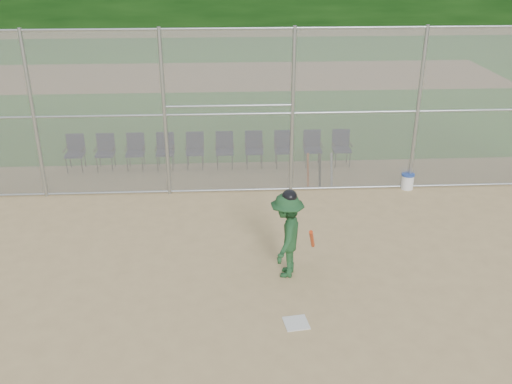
{
  "coord_description": "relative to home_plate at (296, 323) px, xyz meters",
  "views": [
    {
      "loc": [
        -0.57,
        -7.96,
        5.79
      ],
      "look_at": [
        0.0,
        2.5,
        1.1
      ],
      "focal_mm": 40.0,
      "sensor_mm": 36.0,
      "label": 1
    }
  ],
  "objects": [
    {
      "name": "chair_0",
      "position": [
        -5.16,
        7.04,
        0.47
      ],
      "size": [
        0.54,
        0.52,
        0.96
      ],
      "primitive_type": null,
      "color": "#10153B",
      "rests_on": "ground"
    },
    {
      "name": "chair_1",
      "position": [
        -4.35,
        7.04,
        0.47
      ],
      "size": [
        0.54,
        0.52,
        0.96
      ],
      "primitive_type": null,
      "color": "#10153B",
      "rests_on": "ground"
    },
    {
      "name": "home_plate",
      "position": [
        0.0,
        0.0,
        0.0
      ],
      "size": [
        0.44,
        0.44,
        0.02
      ],
      "primitive_type": "cube",
      "rotation": [
        0.0,
        0.0,
        0.14
      ],
      "color": "silver",
      "rests_on": "ground"
    },
    {
      "name": "grass_strip",
      "position": [
        -0.5,
        18.36,
        -0.0
      ],
      "size": [
        100.0,
        100.0,
        0.0
      ],
      "primitive_type": "plane",
      "color": "#28691F",
      "rests_on": "ground"
    },
    {
      "name": "chair_8",
      "position": [
        1.28,
        7.04,
        0.47
      ],
      "size": [
        0.54,
        0.52,
        0.96
      ],
      "primitive_type": null,
      "color": "#10153B",
      "rests_on": "ground"
    },
    {
      "name": "chair_5",
      "position": [
        -1.13,
        7.04,
        0.47
      ],
      "size": [
        0.54,
        0.52,
        0.96
      ],
      "primitive_type": null,
      "color": "#10153B",
      "rests_on": "ground"
    },
    {
      "name": "batter_at_plate",
      "position": [
        -0.01,
        1.52,
        0.83
      ],
      "size": [
        0.95,
        1.32,
        1.73
      ],
      "color": "#1D4925",
      "rests_on": "ground"
    },
    {
      "name": "chair_9",
      "position": [
        2.09,
        7.04,
        0.47
      ],
      "size": [
        0.54,
        0.52,
        0.96
      ],
      "primitive_type": null,
      "color": "#10153B",
      "rests_on": "ground"
    },
    {
      "name": "chair_7",
      "position": [
        0.48,
        7.04,
        0.47
      ],
      "size": [
        0.54,
        0.52,
        0.96
      ],
      "primitive_type": null,
      "color": "#10153B",
      "rests_on": "ground"
    },
    {
      "name": "spare_bats",
      "position": [
        1.27,
        5.68,
        0.41
      ],
      "size": [
        0.66,
        0.34,
        0.84
      ],
      "color": "#D84C14",
      "rests_on": "ground"
    },
    {
      "name": "water_cooler",
      "position": [
        3.44,
        5.31,
        0.2
      ],
      "size": [
        0.32,
        0.32,
        0.4
      ],
      "color": "white",
      "rests_on": "ground"
    },
    {
      "name": "dirt_patch_far",
      "position": [
        -0.5,
        18.36,
        -0.0
      ],
      "size": [
        24.0,
        24.0,
        0.0
      ],
      "primitive_type": "plane",
      "color": "tan",
      "rests_on": "ground"
    },
    {
      "name": "chair_4",
      "position": [
        -1.94,
        7.04,
        0.47
      ],
      "size": [
        0.54,
        0.52,
        0.96
      ],
      "primitive_type": null,
      "color": "#10153B",
      "rests_on": "ground"
    },
    {
      "name": "chair_6",
      "position": [
        -0.33,
        7.04,
        0.47
      ],
      "size": [
        0.54,
        0.52,
        0.96
      ],
      "primitive_type": null,
      "color": "#10153B",
      "rests_on": "ground"
    },
    {
      "name": "chair_2",
      "position": [
        -3.55,
        7.04,
        0.47
      ],
      "size": [
        0.54,
        0.52,
        0.96
      ],
      "primitive_type": null,
      "color": "#10153B",
      "rests_on": "ground"
    },
    {
      "name": "chair_3",
      "position": [
        -2.74,
        7.04,
        0.47
      ],
      "size": [
        0.54,
        0.52,
        0.96
      ],
      "primitive_type": null,
      "color": "#10153B",
      "rests_on": "ground"
    },
    {
      "name": "backstop_fence",
      "position": [
        -0.5,
        5.36,
        2.06
      ],
      "size": [
        16.09,
        0.09,
        4.0
      ],
      "color": "gray",
      "rests_on": "ground"
    },
    {
      "name": "ground",
      "position": [
        -0.5,
        0.36,
        -0.01
      ],
      "size": [
        100.0,
        100.0,
        0.0
      ],
      "primitive_type": "plane",
      "color": "tan",
      "rests_on": "ground"
    }
  ]
}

